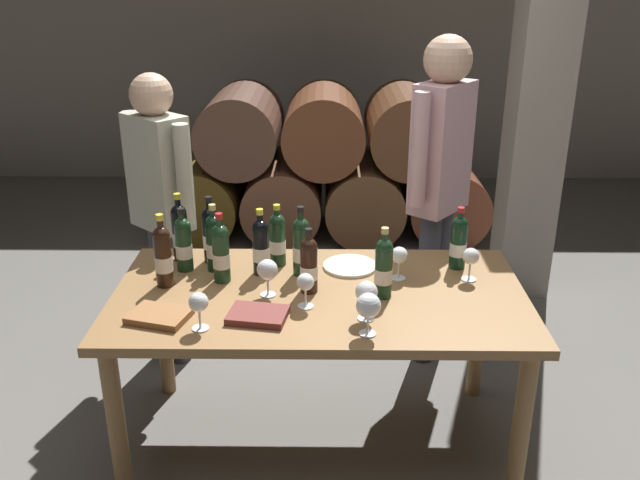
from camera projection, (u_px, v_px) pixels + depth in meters
name	position (u px, v px, depth m)	size (l,w,h in m)	color
ground_plane	(319.00, 441.00, 3.08)	(14.00, 14.00, 0.00)	#66635E
cellar_back_wall	(325.00, 32.00, 6.43)	(10.00, 0.24, 2.80)	gray
barrel_stack	(324.00, 168.00, 5.28)	(2.49, 0.90, 1.15)	#523C13
stone_pillar	(540.00, 92.00, 4.05)	(0.32, 0.32, 2.60)	gray
dining_table	(319.00, 312.00, 2.83)	(1.70, 0.90, 0.76)	olive
wine_bottle_0	(180.00, 232.00, 3.05)	(0.07, 0.07, 0.32)	black
wine_bottle_1	(211.00, 234.00, 3.03)	(0.07, 0.07, 0.31)	black
wine_bottle_2	(184.00, 244.00, 2.95)	(0.07, 0.07, 0.29)	#19381E
wine_bottle_3	(221.00, 252.00, 2.84)	(0.07, 0.07, 0.31)	#19381E
wine_bottle_4	(301.00, 246.00, 2.90)	(0.07, 0.07, 0.31)	#19381E
wine_bottle_5	(261.00, 246.00, 2.91)	(0.07, 0.07, 0.30)	black
wine_bottle_6	(459.00, 242.00, 2.97)	(0.07, 0.07, 0.28)	black
wine_bottle_7	(384.00, 267.00, 2.71)	(0.07, 0.07, 0.30)	#19381E
wine_bottle_8	(277.00, 239.00, 3.00)	(0.07, 0.07, 0.28)	#19381E
wine_bottle_9	(163.00, 255.00, 2.80)	(0.07, 0.07, 0.32)	black
wine_bottle_10	(214.00, 242.00, 2.95)	(0.07, 0.07, 0.30)	black
wine_bottle_11	(309.00, 264.00, 2.76)	(0.07, 0.07, 0.28)	black
wine_glass_0	(399.00, 256.00, 2.87)	(0.07, 0.07, 0.15)	white
wine_glass_1	(471.00, 258.00, 2.86)	(0.07, 0.07, 0.15)	white
wine_glass_2	(199.00, 304.00, 2.47)	(0.07, 0.07, 0.15)	white
wine_glass_3	(368.00, 306.00, 2.43)	(0.09, 0.09, 0.16)	white
wine_glass_4	(305.00, 284.00, 2.63)	(0.07, 0.07, 0.14)	white
wine_glass_5	(366.00, 293.00, 2.54)	(0.09, 0.09, 0.16)	white
wine_glass_6	(267.00, 270.00, 2.72)	(0.08, 0.08, 0.16)	white
tasting_notebook	(159.00, 316.00, 2.58)	(0.22, 0.16, 0.03)	#936038
leather_ledger	(258.00, 315.00, 2.58)	(0.22, 0.16, 0.03)	brown
serving_plate	(350.00, 266.00, 3.02)	(0.24, 0.24, 0.01)	white
sommelier_presenting	(440.00, 174.00, 3.37)	(0.34, 0.41, 1.72)	#383842
taster_seated_left	(161.00, 198.00, 3.41)	(0.39, 0.36, 1.54)	#383842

